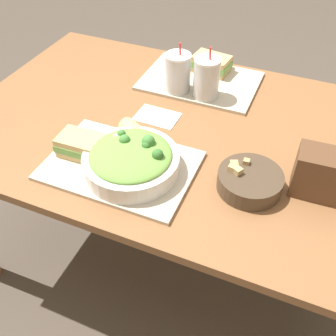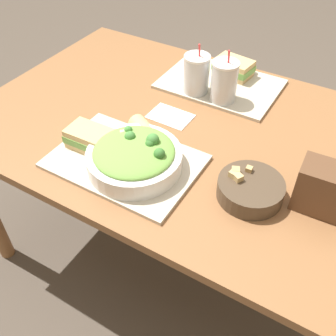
# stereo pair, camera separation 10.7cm
# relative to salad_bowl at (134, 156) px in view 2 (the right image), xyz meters

# --- Properties ---
(ground_plane) EXTENTS (12.00, 12.00, 0.00)m
(ground_plane) POSITION_rel_salad_bowl_xyz_m (0.03, 0.26, -0.76)
(ground_plane) COLOR #4C4238
(dining_table) EXTENTS (1.47, 0.97, 0.70)m
(dining_table) POSITION_rel_salad_bowl_xyz_m (0.03, 0.26, -0.13)
(dining_table) COLOR brown
(dining_table) RESTS_ON ground_plane
(tray_near) EXTENTS (0.44, 0.30, 0.01)m
(tray_near) POSITION_rel_salad_bowl_xyz_m (-0.04, 0.01, -0.05)
(tray_near) COLOR #BCB29E
(tray_near) RESTS_ON dining_table
(tray_far) EXTENTS (0.44, 0.30, 0.01)m
(tray_far) POSITION_rel_salad_bowl_xyz_m (0.02, 0.56, -0.05)
(tray_far) COLOR #BCB29E
(tray_far) RESTS_ON dining_table
(salad_bowl) EXTENTS (0.28, 0.28, 0.10)m
(salad_bowl) POSITION_rel_salad_bowl_xyz_m (0.00, 0.00, 0.00)
(salad_bowl) COLOR white
(salad_bowl) RESTS_ON tray_near
(soup_bowl) EXTENTS (0.18, 0.18, 0.07)m
(soup_bowl) POSITION_rel_salad_bowl_xyz_m (0.33, 0.07, -0.02)
(soup_bowl) COLOR #473828
(soup_bowl) RESTS_ON dining_table
(sandwich_near) EXTENTS (0.14, 0.10, 0.06)m
(sandwich_near) POSITION_rel_salad_bowl_xyz_m (-0.17, 0.01, -0.01)
(sandwich_near) COLOR tan
(sandwich_near) RESTS_ON tray_near
(baguette_near) EXTENTS (0.12, 0.10, 0.06)m
(baguette_near) POSITION_rel_salad_bowl_xyz_m (-0.05, 0.13, -0.01)
(baguette_near) COLOR tan
(baguette_near) RESTS_ON tray_near
(sandwich_far) EXTENTS (0.16, 0.11, 0.06)m
(sandwich_far) POSITION_rel_salad_bowl_xyz_m (0.03, 0.63, -0.01)
(sandwich_far) COLOR tan
(sandwich_far) RESTS_ON tray_far
(baguette_far) EXTENTS (0.08, 0.07, 0.06)m
(baguette_far) POSITION_rel_salad_bowl_xyz_m (0.06, 0.67, -0.01)
(baguette_far) COLOR tan
(baguette_far) RESTS_ON tray_far
(drink_cup_dark) EXTENTS (0.09, 0.09, 0.19)m
(drink_cup_dark) POSITION_rel_salad_bowl_xyz_m (-0.04, 0.46, 0.03)
(drink_cup_dark) COLOR silver
(drink_cup_dark) RESTS_ON tray_far
(drink_cup_red) EXTENTS (0.09, 0.09, 0.19)m
(drink_cup_red) POSITION_rel_salad_bowl_xyz_m (0.07, 0.46, 0.03)
(drink_cup_red) COLOR silver
(drink_cup_red) RESTS_ON tray_far
(chip_bag) EXTENTS (0.16, 0.10, 0.14)m
(chip_bag) POSITION_rel_salad_bowl_xyz_m (0.51, 0.13, 0.02)
(chip_bag) COLOR brown
(chip_bag) RESTS_ON dining_table
(napkin_folded) EXTENTS (0.15, 0.11, 0.00)m
(napkin_folded) POSITION_rel_salad_bowl_xyz_m (-0.05, 0.28, -0.05)
(napkin_folded) COLOR white
(napkin_folded) RESTS_ON dining_table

